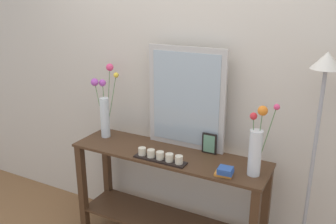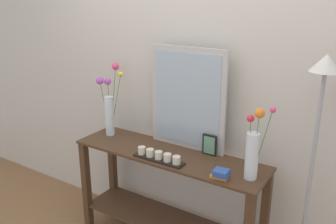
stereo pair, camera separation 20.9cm
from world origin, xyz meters
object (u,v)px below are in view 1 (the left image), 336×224
at_px(floor_lamp, 316,138).
at_px(candle_tray, 160,157).
at_px(tall_vase_left, 105,106).
at_px(console_table, 168,191).
at_px(vase_right, 256,147).
at_px(book_stack, 225,172).
at_px(picture_frame_small, 209,144).
at_px(mirror_leaning, 186,99).

bearing_deg(floor_lamp, candle_tray, -167.02).
bearing_deg(floor_lamp, tall_vase_left, -179.11).
height_order(console_table, vase_right, vase_right).
bearing_deg(vase_right, book_stack, -147.08).
bearing_deg(picture_frame_small, vase_right, -24.01).
bearing_deg(mirror_leaning, vase_right, -19.17).
relative_size(candle_tray, book_stack, 3.16).
relative_size(console_table, picture_frame_small, 9.57).
height_order(vase_right, candle_tray, vase_right).
bearing_deg(vase_right, tall_vase_left, 175.63).
height_order(picture_frame_small, book_stack, picture_frame_small).
relative_size(console_table, floor_lamp, 0.90).
bearing_deg(tall_vase_left, book_stack, -10.37).
bearing_deg(floor_lamp, picture_frame_small, 176.15).
bearing_deg(candle_tray, vase_right, 9.19).
relative_size(console_table, book_stack, 12.04).
height_order(mirror_leaning, tall_vase_left, mirror_leaning).
height_order(console_table, book_stack, book_stack).
xyz_separation_m(book_stack, floor_lamp, (0.50, 0.23, 0.24)).
relative_size(console_table, candle_tray, 3.80).
bearing_deg(tall_vase_left, floor_lamp, 0.89).
bearing_deg(vase_right, mirror_leaning, 160.83).
xyz_separation_m(picture_frame_small, book_stack, (0.22, -0.27, -0.05)).
bearing_deg(floor_lamp, book_stack, -155.51).
relative_size(mirror_leaning, floor_lamp, 0.46).
distance_m(mirror_leaning, vase_right, 0.65).
xyz_separation_m(mirror_leaning, picture_frame_small, (0.21, -0.04, -0.31)).
relative_size(console_table, mirror_leaning, 1.94).
distance_m(picture_frame_small, floor_lamp, 0.74).
bearing_deg(book_stack, mirror_leaning, 144.03).
xyz_separation_m(picture_frame_small, floor_lamp, (0.71, -0.05, 0.20)).
bearing_deg(candle_tray, picture_frame_small, 46.24).
distance_m(console_table, book_stack, 0.61).
xyz_separation_m(console_table, picture_frame_small, (0.27, 0.14, 0.40)).
relative_size(book_stack, floor_lamp, 0.08).
bearing_deg(console_table, book_stack, -15.62).
height_order(console_table, mirror_leaning, mirror_leaning).
distance_m(mirror_leaning, floor_lamp, 0.93).
distance_m(book_stack, floor_lamp, 0.60).
relative_size(vase_right, picture_frame_small, 3.24).
bearing_deg(vase_right, floor_lamp, 19.92).
xyz_separation_m(console_table, tall_vase_left, (-0.61, 0.07, 0.57)).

